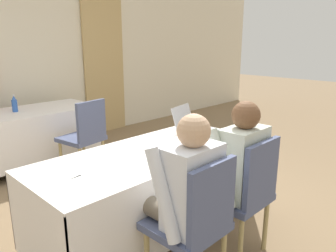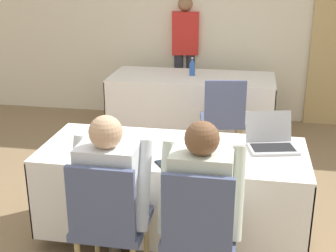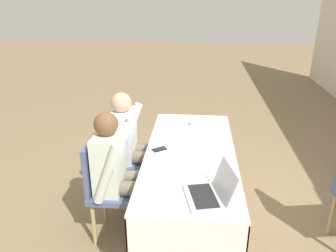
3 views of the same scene
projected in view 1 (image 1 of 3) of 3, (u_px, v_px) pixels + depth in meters
ground_plane at (151, 231)px, 2.81m from camera, size 24.00×24.00×0.00m
wall_back at (2, 58)px, 4.50m from camera, size 12.00×0.06×2.70m
curtain_panel at (104, 56)px, 5.59m from camera, size 0.79×0.04×2.65m
conference_table_near at (150, 171)px, 2.67m from camera, size 1.94×0.81×0.72m
conference_table_far at (19, 125)px, 4.10m from camera, size 1.94×0.81×0.72m
laptop at (192, 126)px, 3.20m from camera, size 0.41×0.38×0.24m
cell_phone at (174, 160)px, 2.42m from camera, size 0.13×0.15×0.01m
paper_beside_laptop at (127, 158)px, 2.48m from camera, size 0.32×0.36×0.00m
paper_centre_table at (93, 181)px, 2.07m from camera, size 0.26×0.33×0.00m
paper_left_edge at (55, 174)px, 2.18m from camera, size 0.23×0.31×0.00m
water_bottle at (14, 104)px, 4.05m from camera, size 0.07×0.07×0.21m
chair_near_left at (195, 221)px, 2.00m from camera, size 0.44×0.44×0.93m
chair_near_right at (244, 192)px, 2.39m from camera, size 0.44×0.44×0.93m
chair_far_spare at (85, 134)px, 3.84m from camera, size 0.51×0.51×0.93m
person_checkered_shirt at (183, 192)px, 2.03m from camera, size 0.50×0.52×1.19m
person_white_shirt at (233, 167)px, 2.42m from camera, size 0.50×0.52×1.19m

